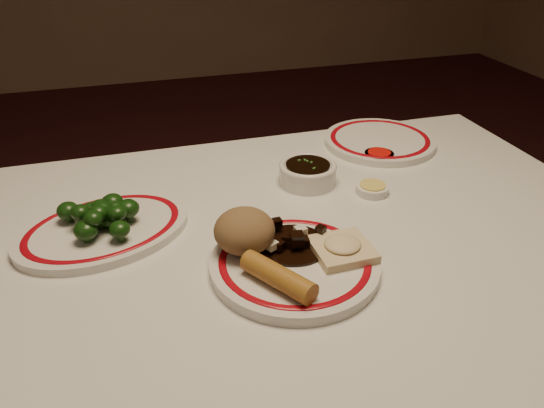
{
  "coord_description": "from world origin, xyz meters",
  "views": [
    {
      "loc": [
        -0.26,
        -0.68,
        1.25
      ],
      "look_at": [
        -0.04,
        0.05,
        0.8
      ],
      "focal_mm": 35.0,
      "sensor_mm": 36.0,
      "label": 1
    }
  ],
  "objects_px": {
    "dining_table": "(301,286)",
    "broccoli_plate": "(103,229)",
    "soy_bowl": "(308,174)",
    "fried_wonton": "(342,248)",
    "rice_mound": "(244,231)",
    "stirfry_heap": "(293,242)",
    "main_plate": "(295,264)",
    "spring_roll": "(278,277)",
    "broccoli_pile": "(101,214)"
  },
  "relations": [
    {
      "from": "dining_table",
      "to": "broccoli_plate",
      "type": "relative_size",
      "value": 3.44
    },
    {
      "from": "main_plate",
      "to": "fried_wonton",
      "type": "bearing_deg",
      "value": -3.18
    },
    {
      "from": "stirfry_heap",
      "to": "fried_wonton",
      "type": "bearing_deg",
      "value": -30.74
    },
    {
      "from": "soy_bowl",
      "to": "broccoli_pile",
      "type": "bearing_deg",
      "value": -169.23
    },
    {
      "from": "rice_mound",
      "to": "stirfry_heap",
      "type": "xyz_separation_m",
      "value": [
        0.07,
        -0.01,
        -0.03
      ]
    },
    {
      "from": "rice_mound",
      "to": "stirfry_heap",
      "type": "height_order",
      "value": "rice_mound"
    },
    {
      "from": "rice_mound",
      "to": "spring_roll",
      "type": "height_order",
      "value": "rice_mound"
    },
    {
      "from": "rice_mound",
      "to": "main_plate",
      "type": "bearing_deg",
      "value": -37.05
    },
    {
      "from": "rice_mound",
      "to": "dining_table",
      "type": "bearing_deg",
      "value": 8.95
    },
    {
      "from": "main_plate",
      "to": "broccoli_pile",
      "type": "distance_m",
      "value": 0.34
    },
    {
      "from": "rice_mound",
      "to": "broccoli_pile",
      "type": "height_order",
      "value": "rice_mound"
    },
    {
      "from": "main_plate",
      "to": "fried_wonton",
      "type": "height_order",
      "value": "fried_wonton"
    },
    {
      "from": "main_plate",
      "to": "spring_roll",
      "type": "bearing_deg",
      "value": -129.39
    },
    {
      "from": "stirfry_heap",
      "to": "soy_bowl",
      "type": "distance_m",
      "value": 0.25
    },
    {
      "from": "main_plate",
      "to": "broccoli_plate",
      "type": "height_order",
      "value": "main_plate"
    },
    {
      "from": "main_plate",
      "to": "dining_table",
      "type": "bearing_deg",
      "value": 60.57
    },
    {
      "from": "spring_roll",
      "to": "broccoli_plate",
      "type": "distance_m",
      "value": 0.34
    },
    {
      "from": "rice_mound",
      "to": "broccoli_pile",
      "type": "relative_size",
      "value": 0.69
    },
    {
      "from": "main_plate",
      "to": "broccoli_plate",
      "type": "relative_size",
      "value": 0.75
    },
    {
      "from": "rice_mound",
      "to": "soy_bowl",
      "type": "xyz_separation_m",
      "value": [
        0.18,
        0.21,
        -0.03
      ]
    },
    {
      "from": "broccoli_plate",
      "to": "broccoli_pile",
      "type": "distance_m",
      "value": 0.03
    },
    {
      "from": "main_plate",
      "to": "soy_bowl",
      "type": "xyz_separation_m",
      "value": [
        0.12,
        0.26,
        0.01
      ]
    },
    {
      "from": "soy_bowl",
      "to": "fried_wonton",
      "type": "bearing_deg",
      "value": -98.75
    },
    {
      "from": "dining_table",
      "to": "broccoli_plate",
      "type": "height_order",
      "value": "broccoli_plate"
    },
    {
      "from": "soy_bowl",
      "to": "spring_roll",
      "type": "bearing_deg",
      "value": -116.92
    },
    {
      "from": "main_plate",
      "to": "stirfry_heap",
      "type": "relative_size",
      "value": 2.26
    },
    {
      "from": "dining_table",
      "to": "rice_mound",
      "type": "relative_size",
      "value": 12.57
    },
    {
      "from": "dining_table",
      "to": "broccoli_plate",
      "type": "xyz_separation_m",
      "value": [
        -0.32,
        0.12,
        0.1
      ]
    },
    {
      "from": "broccoli_pile",
      "to": "broccoli_plate",
      "type": "bearing_deg",
      "value": 86.05
    },
    {
      "from": "fried_wonton",
      "to": "soy_bowl",
      "type": "height_order",
      "value": "same"
    },
    {
      "from": "fried_wonton",
      "to": "soy_bowl",
      "type": "relative_size",
      "value": 0.81
    },
    {
      "from": "spring_roll",
      "to": "broccoli_plate",
      "type": "xyz_separation_m",
      "value": [
        -0.24,
        0.24,
        -0.03
      ]
    },
    {
      "from": "dining_table",
      "to": "stirfry_heap",
      "type": "bearing_deg",
      "value": -133.33
    },
    {
      "from": "main_plate",
      "to": "broccoli_pile",
      "type": "xyz_separation_m",
      "value": [
        -0.28,
        0.19,
        0.03
      ]
    },
    {
      "from": "broccoli_plate",
      "to": "dining_table",
      "type": "bearing_deg",
      "value": -21.26
    },
    {
      "from": "main_plate",
      "to": "rice_mound",
      "type": "distance_m",
      "value": 0.09
    },
    {
      "from": "spring_roll",
      "to": "soy_bowl",
      "type": "distance_m",
      "value": 0.35
    },
    {
      "from": "fried_wonton",
      "to": "broccoli_pile",
      "type": "height_order",
      "value": "broccoli_pile"
    },
    {
      "from": "spring_roll",
      "to": "soy_bowl",
      "type": "height_order",
      "value": "spring_roll"
    },
    {
      "from": "fried_wonton",
      "to": "broccoli_pile",
      "type": "distance_m",
      "value": 0.4
    },
    {
      "from": "rice_mound",
      "to": "stirfry_heap",
      "type": "distance_m",
      "value": 0.08
    },
    {
      "from": "main_plate",
      "to": "broccoli_plate",
      "type": "distance_m",
      "value": 0.34
    },
    {
      "from": "main_plate",
      "to": "soy_bowl",
      "type": "distance_m",
      "value": 0.29
    },
    {
      "from": "stirfry_heap",
      "to": "broccoli_pile",
      "type": "height_order",
      "value": "broccoli_pile"
    },
    {
      "from": "broccoli_plate",
      "to": "stirfry_heap",
      "type": "bearing_deg",
      "value": -28.0
    },
    {
      "from": "main_plate",
      "to": "stirfry_heap",
      "type": "bearing_deg",
      "value": 76.16
    },
    {
      "from": "dining_table",
      "to": "spring_roll",
      "type": "height_order",
      "value": "spring_roll"
    },
    {
      "from": "rice_mound",
      "to": "soy_bowl",
      "type": "relative_size",
      "value": 0.85
    },
    {
      "from": "dining_table",
      "to": "soy_bowl",
      "type": "height_order",
      "value": "soy_bowl"
    },
    {
      "from": "fried_wonton",
      "to": "main_plate",
      "type": "bearing_deg",
      "value": 176.82
    }
  ]
}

